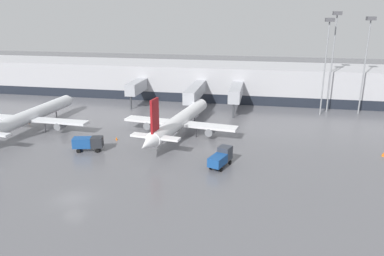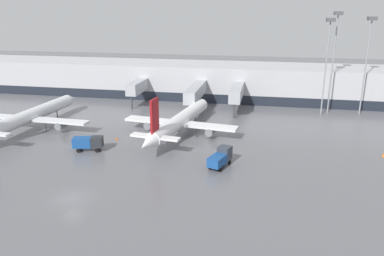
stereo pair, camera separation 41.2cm
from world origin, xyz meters
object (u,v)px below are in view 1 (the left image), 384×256
service_truck_0 (88,142)px  traffic_cone_3 (383,154)px  service_truck_1 (221,157)px  parked_jet_0 (179,121)px  apron_light_mast_2 (328,41)px  apron_light_mast_0 (335,36)px  traffic_cone_1 (117,138)px  traffic_cone_0 (29,121)px  apron_light_mast_1 (368,40)px  parked_jet_2 (28,117)px

service_truck_0 → traffic_cone_3: 49.33m
service_truck_0 → service_truck_1: size_ratio=0.97×
parked_jet_0 → apron_light_mast_2: bearing=-46.4°
traffic_cone_3 → apron_light_mast_0: apron_light_mast_0 is taller
traffic_cone_1 → apron_light_mast_2: apron_light_mast_2 is taller
parked_jet_0 → traffic_cone_0: 33.62m
service_truck_0 → apron_light_mast_2: apron_light_mast_2 is taller
apron_light_mast_0 → apron_light_mast_1: apron_light_mast_0 is taller
service_truck_0 → traffic_cone_0: (-20.24, 13.37, -1.17)m
parked_jet_0 → parked_jet_2: size_ratio=0.96×
apron_light_mast_0 → apron_light_mast_2: size_ratio=1.06×
parked_jet_2 → traffic_cone_0: parked_jet_2 is taller
parked_jet_2 → parked_jet_0: bearing=-81.6°
service_truck_1 → traffic_cone_3: (25.78, 9.37, -1.20)m
service_truck_1 → traffic_cone_0: (-43.27, 15.68, -1.18)m
parked_jet_0 → service_truck_1: parked_jet_0 is taller
apron_light_mast_0 → apron_light_mast_1: size_ratio=1.05×
traffic_cone_1 → apron_light_mast_0: apron_light_mast_0 is taller
traffic_cone_1 → traffic_cone_3: (46.25, 0.85, 0.05)m
apron_light_mast_0 → parked_jet_2: bearing=-156.7°
parked_jet_2 → apron_light_mast_0: (60.69, 26.08, 14.70)m
service_truck_0 → apron_light_mast_0: bearing=25.1°
parked_jet_0 → traffic_cone_1: (-10.70, -5.52, -2.38)m
service_truck_1 → service_truck_0: bearing=103.4°
parked_jet_2 → service_truck_0: parked_jet_2 is taller
parked_jet_0 → service_truck_0: bearing=139.9°
traffic_cone_0 → parked_jet_0: bearing=-2.8°
service_truck_1 → apron_light_mast_2: bearing=-9.7°
service_truck_0 → traffic_cone_3: bearing=-5.1°
service_truck_1 → apron_light_mast_0: apron_light_mast_0 is taller
service_truck_0 → traffic_cone_3: size_ratio=7.86×
traffic_cone_0 → apron_light_mast_1: bearing=16.5°
parked_jet_0 → traffic_cone_0: parked_jet_0 is taller
parked_jet_0 → apron_light_mast_2: apron_light_mast_2 is taller
service_truck_1 → traffic_cone_0: 46.03m
apron_light_mast_1 → parked_jet_2: bearing=-159.2°
service_truck_0 → parked_jet_2: bearing=139.6°
parked_jet_0 → traffic_cone_1: size_ratio=56.24×
parked_jet_2 → traffic_cone_3: 65.85m
traffic_cone_1 → traffic_cone_3: size_ratio=0.86×
service_truck_0 → apron_light_mast_0: apron_light_mast_0 is taller
apron_light_mast_1 → parked_jet_0: bearing=-148.8°
service_truck_1 → traffic_cone_1: 22.20m
apron_light_mast_1 → apron_light_mast_0: bearing=177.4°
service_truck_1 → parked_jet_0: bearing=53.9°
traffic_cone_1 → apron_light_mast_1: apron_light_mast_1 is taller
traffic_cone_0 → apron_light_mast_2: size_ratio=0.03×
apron_light_mast_2 → service_truck_1: bearing=-118.8°
traffic_cone_1 → apron_light_mast_0: 52.92m
traffic_cone_3 → traffic_cone_1: bearing=-178.9°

